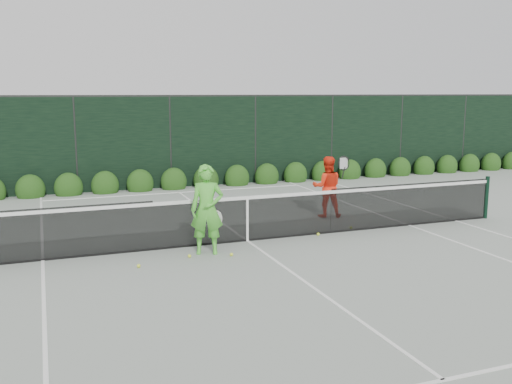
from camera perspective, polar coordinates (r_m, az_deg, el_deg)
name	(u,v)px	position (r m, az deg, el deg)	size (l,w,h in m)	color
ground	(247,241)	(12.24, -0.87, -4.93)	(80.00, 80.00, 0.00)	gray
tennis_net	(246,217)	(12.11, -0.99, -2.51)	(12.90, 0.10, 1.07)	black
player_woman	(207,210)	(11.17, -4.92, -1.76)	(0.74, 0.60, 1.77)	#53C63A
player_man	(327,187)	(14.57, 7.13, 0.53)	(0.96, 0.81, 1.55)	#FF3215
court_lines	(247,241)	(12.24, -0.87, -4.91)	(11.03, 23.83, 0.01)	white
windscreen_fence	(303,192)	(9.47, 4.68, 0.01)	(32.00, 21.07, 3.06)	black
hedge_row	(174,182)	(18.94, -8.23, 1.01)	(31.66, 0.65, 0.94)	#193A0F
tennis_balls	(253,246)	(11.71, -0.29, -5.45)	(5.18, 1.31, 0.07)	#DFF035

